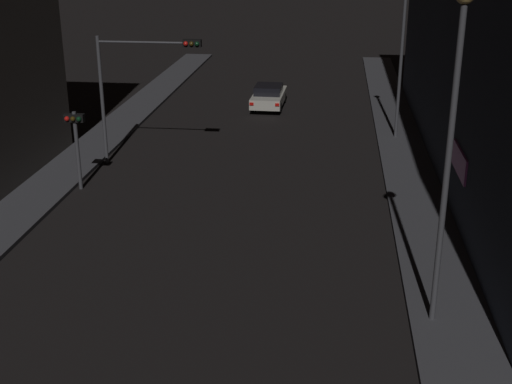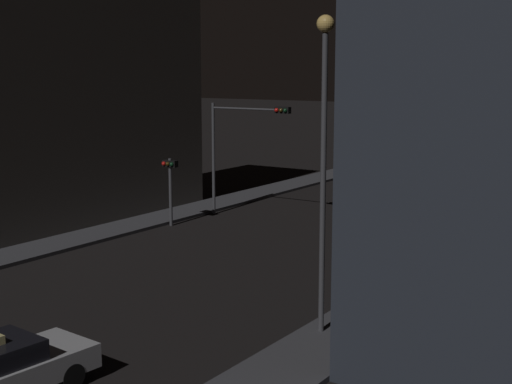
# 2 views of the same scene
# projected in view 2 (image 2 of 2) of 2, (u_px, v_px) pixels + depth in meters

# --- Properties ---
(sidewalk_left) EXTENTS (2.28, 58.36, 0.16)m
(sidewalk_left) POSITION_uv_depth(u_px,v_px,m) (199.00, 208.00, 39.85)
(sidewalk_left) COLOR #424247
(sidewalk_left) RESTS_ON ground_plane
(sidewalk_right) EXTENTS (2.28, 58.36, 0.16)m
(sidewalk_right) POSITION_uv_depth(u_px,v_px,m) (478.00, 245.00, 31.55)
(sidewalk_right) COLOR #424247
(sidewalk_right) RESTS_ON ground_plane
(far_car) EXTENTS (1.90, 4.49, 1.42)m
(far_car) POSITION_uv_depth(u_px,v_px,m) (413.00, 183.00, 44.60)
(far_car) COLOR silver
(far_car) RESTS_ON ground_plane
(traffic_light_overhead) EXTENTS (4.69, 0.42, 5.84)m
(traffic_light_overhead) POSITION_uv_depth(u_px,v_px,m) (240.00, 136.00, 37.06)
(traffic_light_overhead) COLOR #47474C
(traffic_light_overhead) RESTS_ON ground_plane
(traffic_light_left_kerb) EXTENTS (0.80, 0.42, 3.31)m
(traffic_light_left_kerb) POSITION_uv_depth(u_px,v_px,m) (170.00, 177.00, 35.42)
(traffic_light_left_kerb) COLOR #47474C
(traffic_light_left_kerb) RESTS_ON ground_plane
(street_lamp_near_block) EXTENTS (0.48, 0.48, 8.84)m
(street_lamp_near_block) POSITION_uv_depth(u_px,v_px,m) (324.00, 132.00, 20.07)
(street_lamp_near_block) COLOR #47474C
(street_lamp_near_block) RESTS_ON sidewalk_right
(street_lamp_far_block) EXTENTS (0.40, 0.40, 8.56)m
(street_lamp_far_block) POSITION_uv_depth(u_px,v_px,m) (511.00, 118.00, 34.88)
(street_lamp_far_block) COLOR #47474C
(street_lamp_far_block) RESTS_ON sidewalk_right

